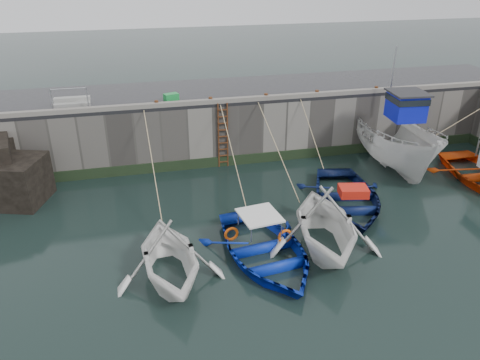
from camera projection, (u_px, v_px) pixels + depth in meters
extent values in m
plane|color=black|center=(349.00, 284.00, 14.80)|extent=(120.00, 120.00, 0.00)
cube|color=slate|center=(250.00, 118.00, 25.10)|extent=(30.00, 5.00, 3.00)
cube|color=black|center=(250.00, 89.00, 24.42)|extent=(30.00, 5.00, 0.16)
cube|color=slate|center=(263.00, 98.00, 22.28)|extent=(30.00, 0.30, 0.20)
cube|color=black|center=(262.00, 158.00, 23.42)|extent=(30.00, 0.08, 0.50)
cube|color=black|center=(14.00, 181.00, 19.39)|extent=(2.96, 2.83, 1.90)
cone|color=#2D591E|center=(1.00, 167.00, 18.84)|extent=(0.44, 0.44, 0.45)
cylinder|color=#3F1E0F|center=(218.00, 136.00, 22.33)|extent=(0.07, 0.07, 3.20)
cylinder|color=#3F1E0F|center=(227.00, 135.00, 22.42)|extent=(0.07, 0.07, 3.20)
cube|color=#3F1E0F|center=(224.00, 162.00, 22.94)|extent=(0.44, 0.06, 0.05)
cube|color=#3F1E0F|center=(223.00, 156.00, 22.80)|extent=(0.44, 0.06, 0.05)
cube|color=#3F1E0F|center=(223.00, 149.00, 22.66)|extent=(0.44, 0.06, 0.05)
cube|color=#3F1E0F|center=(223.00, 143.00, 22.51)|extent=(0.44, 0.06, 0.05)
cube|color=#3F1E0F|center=(223.00, 136.00, 22.37)|extent=(0.44, 0.06, 0.05)
cube|color=#3F1E0F|center=(223.00, 130.00, 22.23)|extent=(0.44, 0.06, 0.05)
cube|color=#3F1E0F|center=(223.00, 123.00, 22.09)|extent=(0.44, 0.06, 0.05)
cube|color=#3F1E0F|center=(223.00, 117.00, 21.94)|extent=(0.44, 0.06, 0.05)
cube|color=#3F1E0F|center=(223.00, 110.00, 21.80)|extent=(0.44, 0.06, 0.05)
imported|color=white|center=(170.00, 277.00, 15.11)|extent=(4.10, 4.64, 2.29)
imported|color=#0B27AA|center=(265.00, 257.00, 16.10)|extent=(4.53, 5.86, 1.12)
imported|color=silver|center=(323.00, 247.00, 16.66)|extent=(5.02, 5.56, 2.58)
imported|color=#0A1644|center=(346.00, 204.00, 19.58)|extent=(4.95, 6.15, 1.13)
imported|color=silver|center=(394.00, 143.00, 22.84)|extent=(3.55, 7.75, 2.90)
cube|color=#0C15B4|center=(406.00, 106.00, 21.42)|extent=(1.54, 1.63, 1.20)
cube|color=black|center=(407.00, 99.00, 21.27)|extent=(1.61, 1.70, 0.28)
cube|color=#262628|center=(408.00, 93.00, 21.14)|extent=(1.76, 1.85, 0.08)
cylinder|color=#A5A8AD|center=(392.00, 78.00, 22.63)|extent=(0.08, 0.08, 3.00)
cube|color=#1A903B|center=(171.00, 97.00, 22.21)|extent=(0.75, 0.58, 0.32)
cylinder|color=#A5A8AD|center=(52.00, 100.00, 20.50)|extent=(0.05, 0.05, 1.00)
cylinder|color=#A5A8AD|center=(87.00, 98.00, 20.82)|extent=(0.05, 0.05, 1.00)
cylinder|color=#A5A8AD|center=(68.00, 89.00, 20.46)|extent=(1.50, 0.05, 0.05)
cube|color=gray|center=(72.00, 105.00, 21.27)|extent=(1.60, 0.35, 0.18)
cube|color=gray|center=(72.00, 99.00, 21.50)|extent=(1.60, 0.35, 0.18)
cylinder|color=#3F1E0F|center=(157.00, 104.00, 21.30)|extent=(0.18, 0.18, 0.28)
cylinder|color=#3F1E0F|center=(211.00, 100.00, 21.82)|extent=(0.18, 0.18, 0.28)
cylinder|color=#3F1E0F|center=(266.00, 96.00, 22.39)|extent=(0.18, 0.18, 0.28)
cylinder|color=#3F1E0F|center=(317.00, 93.00, 22.94)|extent=(0.18, 0.18, 0.28)
cylinder|color=#3F1E0F|center=(376.00, 89.00, 23.61)|extent=(0.18, 0.18, 0.28)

